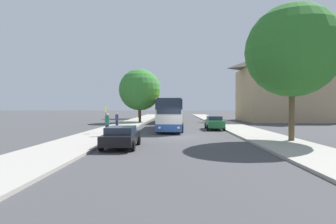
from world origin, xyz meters
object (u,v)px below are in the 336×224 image
at_px(pedestrian_waiting_near, 107,124).
at_px(tree_left_far, 139,89).
at_px(bus_front, 170,114).
at_px(parked_car_left_curb, 121,136).
at_px(pedestrian_waiting_far, 117,121).
at_px(bus_middle, 170,112).
at_px(tree_right_near, 292,51).
at_px(bus_stop_sign, 106,116).
at_px(parked_car_right_near, 214,122).
at_px(tree_left_near, 140,90).

bearing_deg(pedestrian_waiting_near, tree_left_far, -85.87).
relative_size(bus_front, pedestrian_waiting_near, 6.22).
relative_size(pedestrian_waiting_near, tree_left_far, 0.22).
height_order(parked_car_left_curb, pedestrian_waiting_far, pedestrian_waiting_far).
distance_m(bus_front, parked_car_left_curb, 13.34).
bearing_deg(bus_front, bus_middle, 91.15).
distance_m(tree_left_far, tree_right_near, 40.55).
bearing_deg(parked_car_left_curb, bus_front, 77.23).
height_order(bus_stop_sign, pedestrian_waiting_far, bus_stop_sign).
bearing_deg(parked_car_left_curb, parked_car_right_near, 58.92).
height_order(bus_front, tree_left_near, tree_left_near).
bearing_deg(tree_left_far, pedestrian_waiting_near, -86.43).
xyz_separation_m(bus_middle, tree_left_near, (-4.75, -1.56, 3.49)).
xyz_separation_m(bus_middle, bus_stop_sign, (-5.51, -19.21, -0.02)).
bearing_deg(pedestrian_waiting_far, parked_car_left_curb, 36.03).
distance_m(tree_left_near, tree_left_far, 14.86).
height_order(bus_stop_sign, tree_left_far, tree_left_far).
relative_size(pedestrian_waiting_far, tree_left_near, 0.21).
xyz_separation_m(parked_car_left_curb, tree_left_far, (-4.43, 39.95, 5.58)).
distance_m(bus_front, tree_right_near, 14.38).
distance_m(bus_middle, bus_stop_sign, 19.98).
relative_size(bus_middle, bus_stop_sign, 4.44).
xyz_separation_m(bus_front, tree_right_near, (8.90, -10.26, 4.73)).
height_order(pedestrian_waiting_far, tree_left_near, tree_left_near).
distance_m(bus_stop_sign, pedestrian_waiting_near, 2.54).
bearing_deg(bus_front, tree_left_near, 112.24).
bearing_deg(parked_car_right_near, pedestrian_waiting_near, 39.99).
xyz_separation_m(parked_car_left_curb, tree_left_near, (-2.27, 25.29, 4.53)).
relative_size(bus_stop_sign, tree_left_far, 0.29).
distance_m(parked_car_left_curb, tree_right_near, 13.34).
distance_m(parked_car_left_curb, parked_car_right_near, 15.33).
bearing_deg(tree_left_near, parked_car_right_near, -50.27).
distance_m(parked_car_left_curb, tree_left_near, 25.79).
bearing_deg(bus_stop_sign, tree_left_near, 87.52).
height_order(pedestrian_waiting_near, tree_left_far, tree_left_far).
xyz_separation_m(pedestrian_waiting_far, tree_left_near, (0.77, 12.96, 4.20)).
relative_size(parked_car_left_curb, parked_car_right_near, 0.95).
height_order(bus_front, bus_stop_sign, bus_front).
bearing_deg(tree_left_near, bus_middle, 18.19).
height_order(parked_car_left_curb, bus_stop_sign, bus_stop_sign).
bearing_deg(tree_left_near, tree_right_near, -58.25).
relative_size(bus_front, tree_right_near, 1.21).
bearing_deg(tree_left_far, tree_right_near, -66.58).
xyz_separation_m(pedestrian_waiting_near, pedestrian_waiting_far, (-0.77, 7.02, -0.07)).
bearing_deg(bus_front, parked_car_left_curb, -102.19).
height_order(bus_front, pedestrian_waiting_near, bus_front).
relative_size(bus_middle, tree_right_near, 1.17).
height_order(parked_car_left_curb, pedestrian_waiting_near, pedestrian_waiting_near).
xyz_separation_m(bus_front, parked_car_left_curb, (-2.78, -13.00, -1.09)).
bearing_deg(pedestrian_waiting_far, parked_car_right_near, 116.94).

